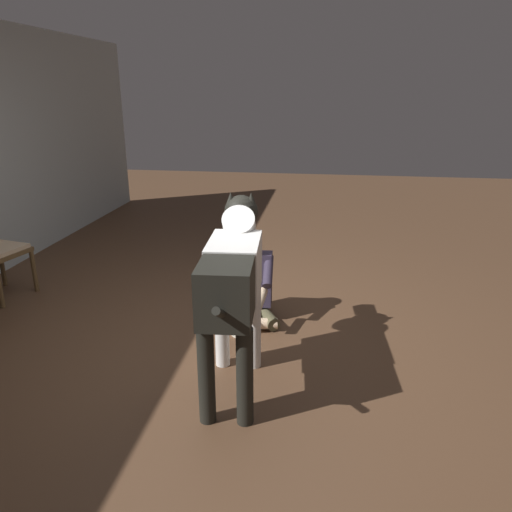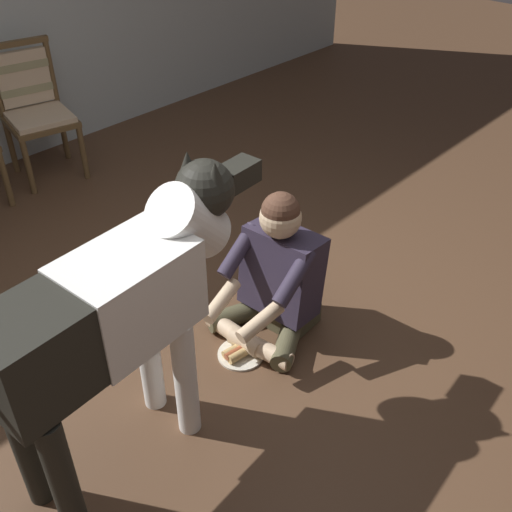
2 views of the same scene
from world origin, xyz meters
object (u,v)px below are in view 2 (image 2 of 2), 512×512
(large_dog, at_px, (119,309))
(dining_chair_right_of_pair, at_px, (34,105))
(hot_dog_on_plate, at_px, (241,351))
(person_sitting_on_floor, at_px, (276,278))

(large_dog, bearing_deg, dining_chair_right_of_pair, 66.72)
(dining_chair_right_of_pair, height_order, hot_dog_on_plate, dining_chair_right_of_pair)
(person_sitting_on_floor, xyz_separation_m, large_dog, (-0.97, -0.07, 0.44))
(person_sitting_on_floor, bearing_deg, large_dog, -176.16)
(dining_chair_right_of_pair, xyz_separation_m, person_sitting_on_floor, (-0.14, -2.52, -0.21))
(large_dog, bearing_deg, person_sitting_on_floor, 3.84)
(dining_chair_right_of_pair, height_order, large_dog, large_dog)
(person_sitting_on_floor, xyz_separation_m, hot_dog_on_plate, (-0.29, -0.02, -0.31))
(large_dog, relative_size, hot_dog_on_plate, 6.24)
(person_sitting_on_floor, height_order, large_dog, large_dog)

